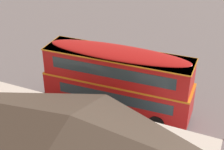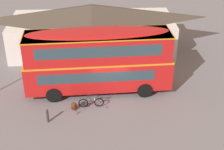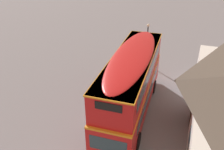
# 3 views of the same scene
# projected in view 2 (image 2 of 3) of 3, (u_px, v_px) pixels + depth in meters

# --- Properties ---
(ground_plane) EXTENTS (120.00, 120.00, 0.00)m
(ground_plane) POSITION_uv_depth(u_px,v_px,m) (111.00, 95.00, 24.88)
(ground_plane) COLOR slate
(double_decker_bus) EXTENTS (10.61, 3.39, 4.79)m
(double_decker_bus) POSITION_uv_depth(u_px,v_px,m) (98.00, 59.00, 24.11)
(double_decker_bus) COLOR black
(double_decker_bus) RESTS_ON ground
(touring_bicycle) EXTENTS (1.77, 0.53, 0.99)m
(touring_bicycle) POSITION_uv_depth(u_px,v_px,m) (90.00, 103.00, 23.33)
(touring_bicycle) COLOR black
(touring_bicycle) RESTS_ON ground
(backpack_on_ground) EXTENTS (0.40, 0.38, 0.54)m
(backpack_on_ground) POSITION_uv_depth(u_px,v_px,m) (74.00, 106.00, 23.11)
(backpack_on_ground) COLOR #592D19
(backpack_on_ground) RESTS_ON ground
(water_bottle_blue_sports) EXTENTS (0.07, 0.07, 0.22)m
(water_bottle_blue_sports) POSITION_uv_depth(u_px,v_px,m) (106.00, 107.00, 23.30)
(water_bottle_blue_sports) COLOR #338CBF
(water_bottle_blue_sports) RESTS_ON ground
(water_bottle_red_squeeze) EXTENTS (0.08, 0.08, 0.26)m
(water_bottle_red_squeeze) POSITION_uv_depth(u_px,v_px,m) (77.00, 113.00, 22.72)
(water_bottle_red_squeeze) COLOR #D84C33
(water_bottle_red_squeeze) RESTS_ON ground
(pub_building) EXTENTS (14.95, 6.57, 4.30)m
(pub_building) POSITION_uv_depth(u_px,v_px,m) (92.00, 28.00, 30.40)
(pub_building) COLOR silver
(pub_building) RESTS_ON ground
(kerb_bollard) EXTENTS (0.16, 0.16, 0.97)m
(kerb_bollard) POSITION_uv_depth(u_px,v_px,m) (48.00, 116.00, 21.81)
(kerb_bollard) COLOR #333338
(kerb_bollard) RESTS_ON ground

